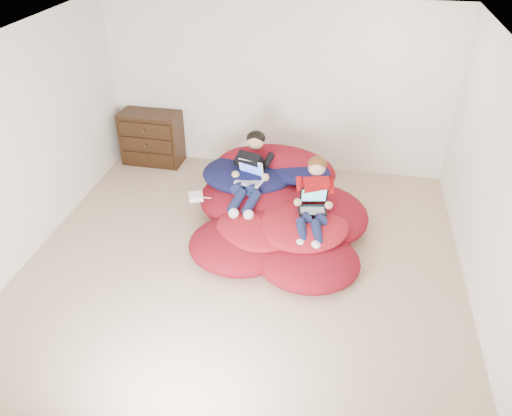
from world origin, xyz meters
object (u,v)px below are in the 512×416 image
(dresser, at_px, (152,138))
(younger_boy, at_px, (314,196))
(beanbag_pile, at_px, (276,209))
(laptop_white, at_px, (250,175))
(older_boy, at_px, (251,168))
(laptop_black, at_px, (313,203))

(dresser, distance_m, younger_boy, 3.11)
(dresser, relative_size, younger_boy, 0.91)
(beanbag_pile, distance_m, laptop_white, 0.54)
(dresser, xyz_separation_m, older_boy, (1.80, -1.16, 0.27))
(younger_boy, height_order, laptop_white, younger_boy)
(younger_boy, relative_size, laptop_black, 2.77)
(beanbag_pile, distance_m, older_boy, 0.60)
(dresser, bearing_deg, younger_boy, -31.68)
(older_boy, xyz_separation_m, laptop_white, (-0.00, -0.10, -0.05))
(beanbag_pile, distance_m, younger_boy, 0.65)
(laptop_black, bearing_deg, younger_boy, 90.00)
(beanbag_pile, relative_size, younger_boy, 2.40)
(laptop_black, bearing_deg, older_boy, 148.68)
(younger_boy, relative_size, laptop_white, 2.69)
(younger_boy, bearing_deg, laptop_black, -90.00)
(dresser, relative_size, older_boy, 0.79)
(younger_boy, bearing_deg, dresser, 148.32)
(older_boy, height_order, laptop_white, older_boy)
(dresser, bearing_deg, older_boy, -32.91)
(beanbag_pile, bearing_deg, older_boy, 146.74)
(younger_boy, bearing_deg, beanbag_pile, 154.66)
(beanbag_pile, relative_size, laptop_black, 6.67)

